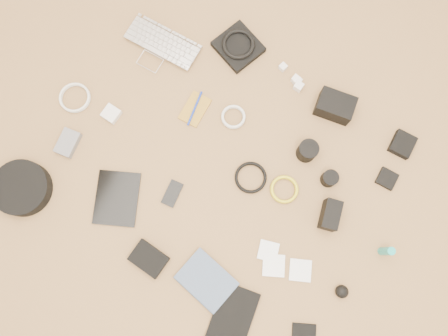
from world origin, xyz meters
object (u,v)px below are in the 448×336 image
at_px(phone, 172,193).
at_px(paperback, 193,296).
at_px(laptop, 157,51).
at_px(tablet, 117,198).
at_px(headphone_case, 22,188).
at_px(dslr_camera, 335,106).

bearing_deg(phone, paperback, -53.55).
xyz_separation_m(laptop, tablet, (0.15, -0.60, -0.01)).
bearing_deg(tablet, paperback, -45.50).
xyz_separation_m(laptop, headphone_case, (-0.18, -0.73, 0.02)).
distance_m(laptop, phone, 0.59).
height_order(tablet, paperback, paperback).
bearing_deg(tablet, laptop, 82.15).
bearing_deg(paperback, phone, 54.21).
height_order(dslr_camera, phone, dslr_camera).
height_order(laptop, tablet, laptop).
bearing_deg(paperback, headphone_case, 100.34).
distance_m(phone, paperback, 0.39).
distance_m(laptop, headphone_case, 0.75).
bearing_deg(paperback, laptop, 50.95).
xyz_separation_m(laptop, dslr_camera, (0.74, 0.11, 0.03)).
bearing_deg(phone, dslr_camera, 52.05).
height_order(tablet, phone, tablet).
bearing_deg(laptop, tablet, -73.62).
bearing_deg(phone, headphone_case, -157.87).
xyz_separation_m(tablet, phone, (0.18, 0.11, -0.00)).
relative_size(dslr_camera, tablet, 0.67).
bearing_deg(dslr_camera, paperback, -106.47).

